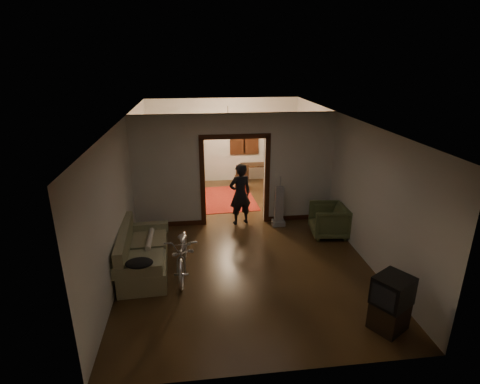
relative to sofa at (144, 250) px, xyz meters
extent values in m
cube|color=#311F0F|center=(2.06, 1.35, -0.45)|extent=(5.00, 8.50, 0.01)
cube|color=white|center=(2.06, 1.35, 2.35)|extent=(5.00, 8.50, 0.01)
cube|color=beige|center=(2.06, 5.60, 0.95)|extent=(5.00, 0.02, 2.80)
cube|color=beige|center=(-0.44, 1.35, 0.95)|extent=(0.02, 8.50, 2.80)
cube|color=beige|center=(4.56, 1.35, 0.95)|extent=(0.02, 8.50, 2.80)
cube|color=beige|center=(2.06, 2.10, 0.95)|extent=(5.00, 0.14, 2.80)
cube|color=black|center=(2.06, 2.10, 0.65)|extent=(1.74, 0.20, 2.32)
cube|color=black|center=(2.76, 5.56, 1.10)|extent=(0.98, 0.06, 1.28)
sphere|color=#FFE0A5|center=(2.06, 3.85, 1.90)|extent=(0.24, 0.24, 0.24)
cube|color=silver|center=(3.11, 2.02, 0.80)|extent=(0.08, 0.01, 0.12)
cube|color=#6F6F4A|center=(0.00, 0.00, 0.00)|extent=(0.98, 1.99, 0.89)
cylinder|color=beige|center=(0.10, 0.30, 0.08)|extent=(0.11, 0.86, 0.11)
ellipsoid|color=black|center=(0.05, -0.91, 0.23)|extent=(0.48, 0.36, 0.14)
imported|color=silver|center=(0.78, -0.17, 0.01)|extent=(0.65, 1.74, 0.91)
imported|color=#4A542F|center=(4.19, 1.05, -0.06)|extent=(0.93, 0.91, 0.77)
cube|color=black|center=(4.01, -2.24, -0.22)|extent=(0.67, 0.65, 0.46)
cube|color=black|center=(4.01, -2.24, 0.24)|extent=(0.71, 0.69, 0.46)
cube|color=gray|center=(3.13, 1.75, 0.07)|extent=(0.35, 0.29, 1.03)
imported|color=black|center=(2.18, 1.99, 0.35)|extent=(0.66, 0.53, 1.59)
cube|color=maroon|center=(1.95, 3.78, -0.44)|extent=(1.81, 2.31, 0.02)
cube|color=#2A341F|center=(0.77, 5.01, 0.43)|extent=(0.93, 0.59, 1.75)
sphere|color=#1E5972|center=(0.77, 5.01, 1.49)|extent=(0.30, 0.30, 0.30)
cube|color=black|center=(3.05, 5.11, -0.11)|extent=(1.00, 0.71, 0.67)
cube|color=black|center=(2.53, 4.46, 0.00)|extent=(0.41, 0.41, 0.90)
camera|label=1|loc=(1.09, -6.77, 3.62)|focal=28.00mm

